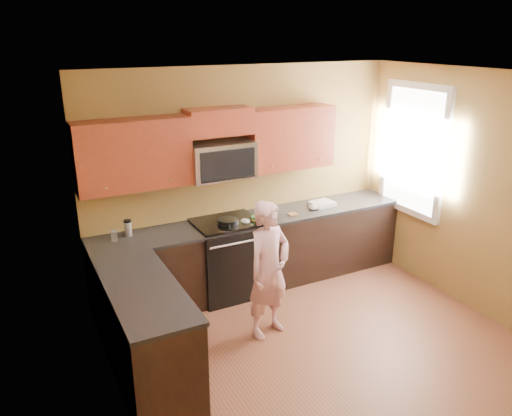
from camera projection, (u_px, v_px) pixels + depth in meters
floor at (334, 357)px, 4.94m from camera, size 4.00×4.00×0.00m
ceiling at (351, 78)px, 4.04m from camera, size 4.00×4.00×0.00m
wall_back at (244, 177)px, 6.16m from camera, size 4.00×0.00×4.00m
wall_left at (118, 279)px, 3.62m from camera, size 0.00×4.00×4.00m
wall_right at (493, 199)px, 5.35m from camera, size 0.00×4.00×4.00m
cabinet_back_run at (256, 253)px, 6.22m from camera, size 4.00×0.60×0.88m
cabinet_left_run at (146, 334)px, 4.56m from camera, size 0.60×1.60×0.88m
countertop_back at (256, 219)px, 6.05m from camera, size 4.00×0.62×0.04m
countertop_left at (143, 289)px, 4.41m from camera, size 0.62×1.60×0.04m
stove at (227, 258)px, 6.01m from camera, size 0.76×0.65×0.95m
microwave at (221, 178)px, 5.79m from camera, size 0.76×0.40×0.42m
upper_cab_left at (136, 188)px, 5.39m from camera, size 1.22×0.33×0.75m
upper_cab_right at (289, 168)px, 6.23m from camera, size 1.12×0.33×0.75m
upper_cab_over_mw at (218, 121)px, 5.60m from camera, size 0.76×0.33×0.30m
window at (414, 150)px, 6.25m from camera, size 0.06×1.06×1.66m
woman at (269, 270)px, 5.12m from camera, size 0.62×0.50×1.48m
frying_pan at (228, 223)px, 5.79m from camera, size 0.39×0.49×0.06m
butter_tub at (257, 222)px, 5.91m from camera, size 0.15×0.15×0.09m
toast_slice at (293, 214)px, 6.14m from camera, size 0.11×0.11×0.01m
napkin_a at (245, 221)px, 5.85m from camera, size 0.13×0.14×0.06m
napkin_b at (313, 207)px, 6.31m from camera, size 0.15×0.16×0.07m
dish_towel at (322, 204)px, 6.47m from camera, size 0.32×0.27×0.05m
travel_mug at (129, 236)px, 5.51m from camera, size 0.10×0.10×0.18m
glass_a at (114, 236)px, 5.36m from camera, size 0.09×0.09×0.12m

